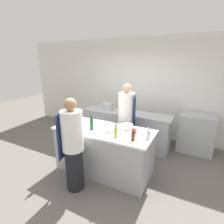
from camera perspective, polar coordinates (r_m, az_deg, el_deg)
name	(u,v)px	position (r m, az deg, el deg)	size (l,w,h in m)	color
ground_plane	(104,170)	(3.81, -2.55, -18.32)	(16.00, 16.00, 0.00)	#605B56
wall_back	(140,89)	(5.15, 9.23, 7.57)	(8.00, 0.06, 2.80)	silver
prep_counter	(104,150)	(3.57, -2.64, -12.30)	(1.92, 0.84, 0.91)	#A8AAAF
pass_counter	(126,128)	(4.64, 4.44, -5.37)	(2.33, 0.56, 0.91)	#A8AAAF
oven_range	(196,133)	(4.78, 25.73, -6.14)	(0.80, 0.63, 0.94)	#A8AAAF
chef_at_prep_near	(73,146)	(3.02, -12.64, -10.80)	(0.40, 0.39, 1.62)	black
chef_at_stove	(126,122)	(3.94, 4.65, -3.17)	(0.41, 0.40, 1.71)	black
bottle_olive_oil	(92,124)	(3.33, -6.71, -3.80)	(0.07, 0.07, 0.30)	#19471E
bottle_vinegar	(133,136)	(2.91, 6.89, -7.69)	(0.06, 0.06, 0.21)	#5B2319
bottle_wine	(148,134)	(3.00, 11.65, -7.20)	(0.07, 0.07, 0.20)	silver
bottle_cooking_oil	(116,132)	(2.98, 1.24, -6.55)	(0.06, 0.06, 0.25)	#B2A84C
bottle_sauce	(60,122)	(3.56, -16.74, -3.01)	(0.06, 0.06, 0.31)	black
bowl_mixing_large	(110,129)	(3.27, -0.55, -5.71)	(0.22, 0.22, 0.06)	white
bowl_prep_small	(73,119)	(3.88, -12.47, -2.34)	(0.22, 0.22, 0.08)	navy
bowl_ceramic_blue	(126,127)	(3.38, 4.68, -4.77)	(0.25, 0.25, 0.09)	white
cup	(134,131)	(3.21, 7.34, -6.14)	(0.09, 0.09, 0.08)	#B2382D
stockpot	(108,106)	(4.67, -1.45, 1.82)	(0.29, 0.29, 0.18)	#A8AAAF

